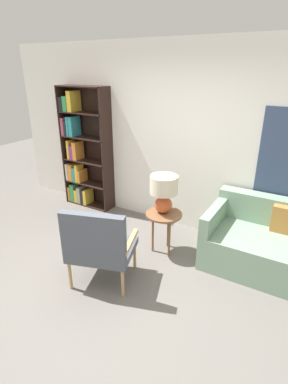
{
  "coord_description": "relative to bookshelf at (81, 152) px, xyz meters",
  "views": [
    {
      "loc": [
        1.71,
        -1.93,
        2.34
      ],
      "look_at": [
        -0.03,
        1.0,
        0.9
      ],
      "focal_mm": 28.0,
      "sensor_mm": 36.0,
      "label": 1
    }
  ],
  "objects": [
    {
      "name": "ground_plane",
      "position": [
        1.8,
        -1.85,
        -0.96
      ],
      "size": [
        14.0,
        14.0,
        0.0
      ],
      "primitive_type": "plane",
      "color": "#66605B"
    },
    {
      "name": "wall_back",
      "position": [
        1.84,
        0.18,
        0.38
      ],
      "size": [
        6.4,
        0.08,
        2.7
      ],
      "color": "white",
      "rests_on": "ground_plane"
    },
    {
      "name": "bookshelf",
      "position": [
        0.0,
        0.0,
        0.0
      ],
      "size": [
        0.9,
        0.3,
        2.05
      ],
      "color": "black",
      "rests_on": "ground_plane"
    },
    {
      "name": "armchair",
      "position": [
        1.67,
        -1.64,
        -0.42
      ],
      "size": [
        0.85,
        0.79,
        0.97
      ],
      "color": "tan",
      "rests_on": "ground_plane"
    },
    {
      "name": "couch",
      "position": [
        3.38,
        -0.3,
        -0.65
      ],
      "size": [
        1.76,
        0.92,
        0.82
      ],
      "color": "gray",
      "rests_on": "ground_plane"
    },
    {
      "name": "side_table",
      "position": [
        1.97,
        -0.67,
        -0.46
      ],
      "size": [
        0.47,
        0.47,
        0.58
      ],
      "color": "brown",
      "rests_on": "ground_plane"
    },
    {
      "name": "table_lamp",
      "position": [
        1.94,
        -0.64,
        -0.08
      ],
      "size": [
        0.36,
        0.36,
        0.5
      ],
      "color": "#C65128",
      "rests_on": "side_table"
    }
  ]
}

